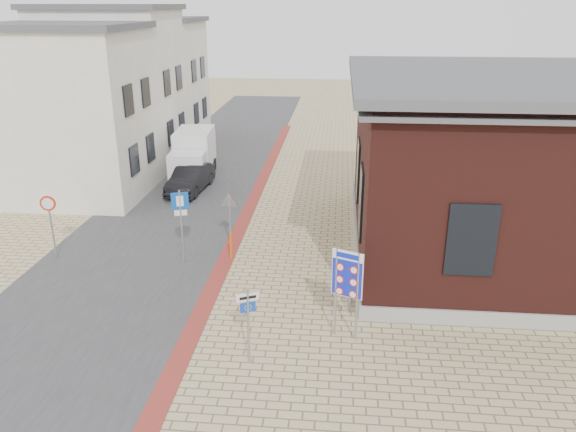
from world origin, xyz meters
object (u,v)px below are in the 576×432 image
at_px(sedan, 190,179).
at_px(border_sign, 347,276).
at_px(parking_sign, 181,213).
at_px(essen_sign, 248,315).
at_px(bollard, 231,246).
at_px(box_truck, 193,154).

bearing_deg(sedan, border_sign, -53.71).
bearing_deg(parking_sign, essen_sign, -79.03).
height_order(essen_sign, parking_sign, parking_sign).
relative_size(border_sign, bollard, 2.68).
distance_m(sedan, box_truck, 2.76).
bearing_deg(essen_sign, sedan, 86.12).
relative_size(parking_sign, bollard, 2.79).
xyz_separation_m(box_truck, border_sign, (8.42, -15.60, 0.67)).
xyz_separation_m(box_truck, parking_sign, (2.42, -11.12, 0.68)).
bearing_deg(bollard, border_sign, -49.21).
xyz_separation_m(sedan, bollard, (3.63, -7.98, -0.16)).
distance_m(parking_sign, bollard, 2.30).
distance_m(sedan, essen_sign, 15.46).
bearing_deg(parking_sign, box_truck, 83.51).
xyz_separation_m(border_sign, parking_sign, (-6.00, 4.48, 0.01)).
bearing_deg(border_sign, essen_sign, -125.67).
relative_size(box_truck, bollard, 4.83).
relative_size(box_truck, parking_sign, 1.73).
relative_size(box_truck, essen_sign, 2.19).
bearing_deg(parking_sign, border_sign, -55.53).
relative_size(border_sign, essen_sign, 1.22).
xyz_separation_m(essen_sign, bollard, (-1.73, 6.50, -0.97)).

